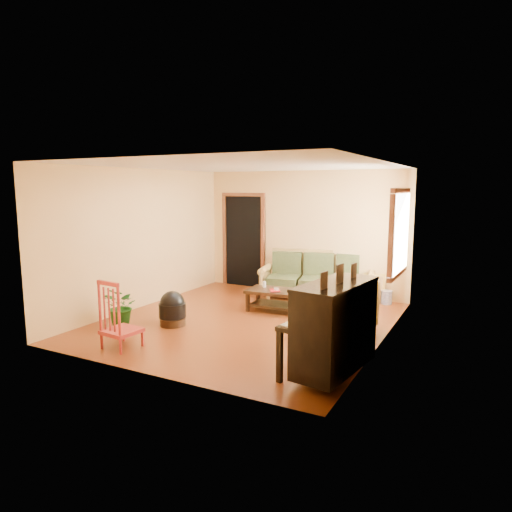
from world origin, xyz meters
The scene contains 16 objects.
floor centered at (0.00, 0.00, 0.00)m, with size 5.00×5.00×0.00m, color #57210B.
doorway centered at (-1.45, 2.48, 1.02)m, with size 1.08×0.16×2.05m, color black.
window centered at (2.21, 1.30, 1.50)m, with size 0.12×1.36×1.46m, color white.
sofa centered at (0.47, 2.08, 0.48)m, with size 2.24×0.94×0.96m, color olive.
coffee_table centered at (0.18, 0.82, 0.20)m, with size 1.09×0.60×0.40m, color black.
armchair centered at (1.66, 0.20, 0.41)m, with size 0.78×0.82×0.82m, color olive.
piano centered at (2.01, -1.47, 0.57)m, with size 0.76×1.30×1.14m, color black.
footstool centered at (-0.99, -0.76, 0.21)m, with size 0.45×0.45×0.42m, color black.
red_chair centered at (-0.96, -1.94, 0.49)m, with size 0.46×0.50×0.98m, color maroon.
leaning_frame centered at (1.57, 2.38, 0.29)m, with size 0.44×0.10×0.58m, color gold.
ceramic_crock centered at (1.84, 2.28, 0.13)m, with size 0.21×0.21×0.27m, color #374CA5.
potted_plant centered at (-1.73, -1.13, 0.32)m, with size 0.57×0.50×0.64m, color #1A5618.
book centered at (0.10, 0.68, 0.41)m, with size 0.17×0.23×0.02m, color maroon.
candle centered at (-0.14, 0.93, 0.45)m, with size 0.06×0.06×0.11m, color silver.
glass_jar centered at (0.20, 0.73, 0.43)m, with size 0.09×0.09×0.06m, color silver.
remote centered at (0.42, 0.88, 0.41)m, with size 0.14×0.04×0.01m, color black.
Camera 1 is at (3.60, -6.56, 2.25)m, focal length 32.00 mm.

